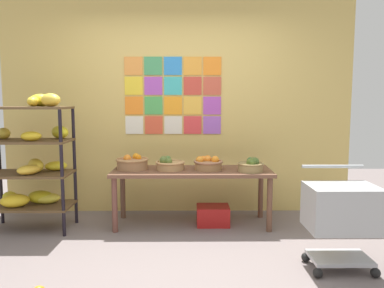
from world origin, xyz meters
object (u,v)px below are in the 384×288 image
(banana_shelf_unit, at_px, (33,157))
(produce_crate_under_table, at_px, (213,215))
(fruit_basket_left, at_px, (208,164))
(fruit_basket_centre, at_px, (132,163))
(display_table, at_px, (192,176))
(shopping_cart, at_px, (341,211))
(fruit_basket_back_left, at_px, (251,165))
(fruit_basket_right, at_px, (169,164))

(banana_shelf_unit, height_order, produce_crate_under_table, banana_shelf_unit)
(fruit_basket_left, xyz_separation_m, fruit_basket_centre, (-0.86, 0.04, 0.00))
(display_table, height_order, shopping_cart, shopping_cart)
(fruit_basket_left, height_order, fruit_basket_centre, fruit_basket_centre)
(fruit_basket_back_left, bearing_deg, shopping_cart, -61.51)
(fruit_basket_left, bearing_deg, fruit_basket_right, 179.57)
(produce_crate_under_table, height_order, shopping_cart, shopping_cart)
(banana_shelf_unit, bearing_deg, display_table, 4.28)
(fruit_basket_back_left, distance_m, fruit_basket_centre, 1.34)
(display_table, relative_size, fruit_basket_centre, 4.79)
(fruit_basket_right, xyz_separation_m, produce_crate_under_table, (0.50, -0.02, -0.59))
(shopping_cart, bearing_deg, fruit_basket_left, 129.54)
(banana_shelf_unit, bearing_deg, shopping_cart, -19.55)
(banana_shelf_unit, relative_size, fruit_basket_back_left, 5.14)
(fruit_basket_left, bearing_deg, fruit_basket_centre, 177.16)
(fruit_basket_right, bearing_deg, banana_shelf_unit, -174.90)
(shopping_cart, bearing_deg, display_table, 134.09)
(fruit_basket_centre, height_order, shopping_cart, shopping_cart)
(display_table, distance_m, fruit_basket_centre, 0.70)
(fruit_basket_centre, bearing_deg, shopping_cart, -32.65)
(display_table, distance_m, produce_crate_under_table, 0.52)
(banana_shelf_unit, distance_m, display_table, 1.75)
(fruit_basket_back_left, relative_size, fruit_basket_centre, 0.78)
(fruit_basket_right, xyz_separation_m, fruit_basket_left, (0.44, -0.00, 0.01))
(display_table, relative_size, produce_crate_under_table, 4.86)
(banana_shelf_unit, xyz_separation_m, fruit_basket_left, (1.91, 0.13, -0.09))
(banana_shelf_unit, distance_m, fruit_basket_back_left, 2.38)
(fruit_basket_right, xyz_separation_m, fruit_basket_back_left, (0.91, -0.12, 0.01))
(fruit_basket_right, height_order, shopping_cart, shopping_cart)
(produce_crate_under_table, bearing_deg, fruit_basket_back_left, -14.18)
(display_table, bearing_deg, shopping_cart, -43.89)
(fruit_basket_right, bearing_deg, fruit_basket_back_left, -7.63)
(fruit_basket_right, bearing_deg, fruit_basket_left, -0.43)
(fruit_basket_left, relative_size, produce_crate_under_table, 0.90)
(fruit_basket_centre, height_order, produce_crate_under_table, fruit_basket_centre)
(banana_shelf_unit, bearing_deg, fruit_basket_left, 3.84)
(banana_shelf_unit, bearing_deg, fruit_basket_right, 5.10)
(produce_crate_under_table, bearing_deg, shopping_cart, -49.69)
(fruit_basket_back_left, distance_m, shopping_cart, 1.22)
(display_table, xyz_separation_m, fruit_basket_back_left, (0.65, -0.12, 0.14))
(fruit_basket_centre, relative_size, produce_crate_under_table, 1.01)
(display_table, relative_size, shopping_cart, 2.10)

